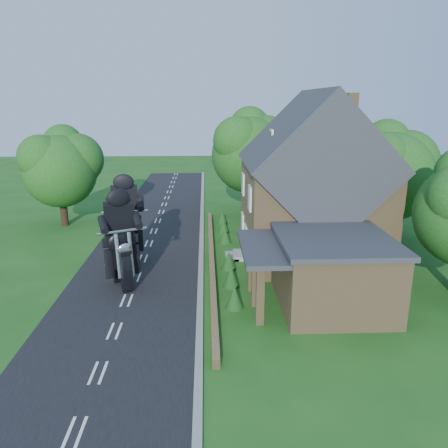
{
  "coord_description": "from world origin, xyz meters",
  "views": [
    {
      "loc": [
        3.98,
        -19.98,
        9.51
      ],
      "look_at": [
        5.01,
        3.88,
        2.8
      ],
      "focal_mm": 35.0,
      "sensor_mm": 36.0,
      "label": 1
    }
  ],
  "objects_px": {
    "garden_wall": "(212,260)",
    "motorcycle_follow": "(128,250)",
    "motorcycle_lead": "(123,273)",
    "annex": "(330,270)",
    "house": "(312,189)"
  },
  "relations": [
    {
      "from": "motorcycle_lead",
      "to": "garden_wall",
      "type": "bearing_deg",
      "value": -170.53
    },
    {
      "from": "garden_wall",
      "to": "annex",
      "type": "distance_m",
      "value": 8.19
    },
    {
      "from": "garden_wall",
      "to": "annex",
      "type": "xyz_separation_m",
      "value": [
        5.57,
        -5.8,
        1.57
      ]
    },
    {
      "from": "motorcycle_follow",
      "to": "annex",
      "type": "bearing_deg",
      "value": 139.87
    },
    {
      "from": "house",
      "to": "motorcycle_follow",
      "type": "relative_size",
      "value": 5.8
    },
    {
      "from": "garden_wall",
      "to": "motorcycle_follow",
      "type": "xyz_separation_m",
      "value": [
        -5.1,
        0.38,
        0.62
      ]
    },
    {
      "from": "motorcycle_lead",
      "to": "motorcycle_follow",
      "type": "distance_m",
      "value": 3.78
    },
    {
      "from": "motorcycle_lead",
      "to": "motorcycle_follow",
      "type": "xyz_separation_m",
      "value": [
        -0.36,
        3.76,
        0.02
      ]
    },
    {
      "from": "garden_wall",
      "to": "motorcycle_follow",
      "type": "relative_size",
      "value": 12.47
    },
    {
      "from": "annex",
      "to": "motorcycle_follow",
      "type": "height_order",
      "value": "annex"
    },
    {
      "from": "annex",
      "to": "motorcycle_follow",
      "type": "xyz_separation_m",
      "value": [
        -10.67,
        6.18,
        -0.95
      ]
    },
    {
      "from": "motorcycle_lead",
      "to": "motorcycle_follow",
      "type": "height_order",
      "value": "motorcycle_follow"
    },
    {
      "from": "garden_wall",
      "to": "annex",
      "type": "relative_size",
      "value": 3.12
    },
    {
      "from": "annex",
      "to": "motorcycle_lead",
      "type": "bearing_deg",
      "value": 166.8
    },
    {
      "from": "house",
      "to": "motorcycle_follow",
      "type": "xyz_separation_m",
      "value": [
        -11.29,
        -0.62,
        -3.52
      ]
    }
  ]
}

